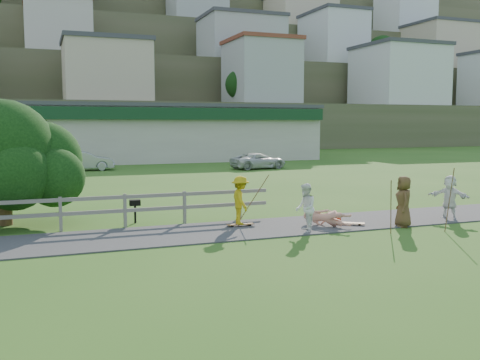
{
  "coord_description": "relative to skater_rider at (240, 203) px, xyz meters",
  "views": [
    {
      "loc": [
        -4.54,
        -14.15,
        3.38
      ],
      "look_at": [
        1.52,
        2.0,
        1.55
      ],
      "focal_mm": 40.0,
      "sensor_mm": 36.0,
      "label": 1
    }
  ],
  "objects": [
    {
      "name": "hillside",
      "position": [
        -1.52,
        89.35,
        13.62
      ],
      "size": [
        220.0,
        67.0,
        47.5
      ],
      "color": "#47512F",
      "rests_on": "ground"
    },
    {
      "name": "bbq",
      "position": [
        -3.1,
        1.94,
        -0.39
      ],
      "size": [
        0.4,
        0.32,
        0.8
      ],
      "primitive_type": null,
      "rotation": [
        0.0,
        0.0,
        -0.11
      ],
      "color": "black",
      "rests_on": "ground"
    },
    {
      "name": "car_silver",
      "position": [
        -3.16,
        23.73,
        -0.09
      ],
      "size": [
        4.3,
        1.53,
        1.41
      ],
      "primitive_type": "imported",
      "rotation": [
        0.0,
        0.0,
        1.56
      ],
      "color": "#9C9DA3",
      "rests_on": "ground"
    },
    {
      "name": "skater_fallen",
      "position": [
        2.67,
        -0.97,
        -0.5
      ],
      "size": [
        1.57,
        1.23,
        0.6
      ],
      "primitive_type": "imported",
      "rotation": [
        0.0,
        0.0,
        0.59
      ],
      "color": "tan",
      "rests_on": "ground"
    },
    {
      "name": "pole_spec_right",
      "position": [
        5.89,
        -2.93,
        0.21
      ],
      "size": [
        0.03,
        0.03,
        2.01
      ],
      "primitive_type": "cylinder",
      "color": "brown",
      "rests_on": "ground"
    },
    {
      "name": "spectator_a",
      "position": [
        1.6,
        -1.48,
        -0.03
      ],
      "size": [
        0.81,
        0.9,
        1.53
      ],
      "primitive_type": "imported",
      "rotation": [
        0.0,
        0.0,
        4.35
      ],
      "color": "white",
      "rests_on": "ground"
    },
    {
      "name": "skater_rider",
      "position": [
        0.0,
        0.0,
        0.0
      ],
      "size": [
        0.67,
        1.07,
        1.59
      ],
      "primitive_type": "imported",
      "rotation": [
        0.0,
        0.0,
        1.5
      ],
      "color": "#BCA111",
      "rests_on": "ground"
    },
    {
      "name": "strip_mall",
      "position": [
        2.48,
        32.98,
        1.78
      ],
      "size": [
        32.5,
        10.75,
        5.1
      ],
      "color": "#BCB3A5",
      "rests_on": "ground"
    },
    {
      "name": "pole_rider",
      "position": [
        0.6,
        0.4,
        0.22
      ],
      "size": [
        0.03,
        0.03,
        2.02
      ],
      "primitive_type": "cylinder",
      "color": "brown",
      "rests_on": "ground"
    },
    {
      "name": "path",
      "position": [
        -1.52,
        -0.46,
        -0.77
      ],
      "size": [
        34.0,
        3.0,
        0.04
      ],
      "primitive_type": "cube",
      "color": "#333335",
      "rests_on": "ground"
    },
    {
      "name": "longboard_rider",
      "position": [
        0.0,
        0.0,
        -0.75
      ],
      "size": [
        0.89,
        0.25,
        0.1
      ],
      "primitive_type": null,
      "rotation": [
        0.0,
        0.0,
        -0.04
      ],
      "color": "brown",
      "rests_on": "ground"
    },
    {
      "name": "helmet",
      "position": [
        3.27,
        -0.62,
        -0.67
      ],
      "size": [
        0.26,
        0.26,
        0.26
      ],
      "primitive_type": "sphere",
      "color": "#B32205",
      "rests_on": "ground"
    },
    {
      "name": "fence",
      "position": [
        -6.14,
        1.34,
        -0.07
      ],
      "size": [
        15.05,
        0.1,
        1.1
      ],
      "color": "#635E57",
      "rests_on": "ground"
    },
    {
      "name": "car_white",
      "position": [
        9.24,
        20.72,
        -0.21
      ],
      "size": [
        4.47,
        2.56,
        1.18
      ],
      "primitive_type": "imported",
      "rotation": [
        0.0,
        0.0,
        1.72
      ],
      "color": "silver",
      "rests_on": "ground"
    },
    {
      "name": "spectator_d",
      "position": [
        7.5,
        -1.15,
        -0.02
      ],
      "size": [
        1.12,
        1.48,
        1.56
      ],
      "primitive_type": "imported",
      "rotation": [
        0.0,
        0.0,
        5.24
      ],
      "color": "white",
      "rests_on": "ground"
    },
    {
      "name": "longboard_fallen",
      "position": [
        3.47,
        -1.07,
        -0.74
      ],
      "size": [
        0.93,
        0.74,
        0.11
      ],
      "primitive_type": null,
      "rotation": [
        0.0,
        0.0,
        -0.6
      ],
      "color": "brown",
      "rests_on": "ground"
    },
    {
      "name": "tree",
      "position": [
        -7.21,
        3.14,
        0.81
      ],
      "size": [
        5.48,
        5.48,
        3.22
      ],
      "primitive_type": null,
      "color": "black",
      "rests_on": "ground"
    },
    {
      "name": "pole_spec_left",
      "position": [
        3.96,
        -2.59,
        0.04
      ],
      "size": [
        0.03,
        0.03,
        1.67
      ],
      "primitive_type": "cylinder",
      "color": "brown",
      "rests_on": "ground"
    },
    {
      "name": "spectator_c",
      "position": [
        5.02,
        -1.81,
        0.04
      ],
      "size": [
        0.82,
        0.97,
        1.68
      ],
      "primitive_type": "imported",
      "rotation": [
        0.0,
        0.0,
        4.29
      ],
      "color": "brown",
      "rests_on": "ground"
    },
    {
      "name": "ground",
      "position": [
        -1.52,
        -1.96,
        -0.79
      ],
      "size": [
        260.0,
        260.0,
        0.0
      ],
      "primitive_type": "plane",
      "color": "#31611B",
      "rests_on": "ground"
    }
  ]
}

